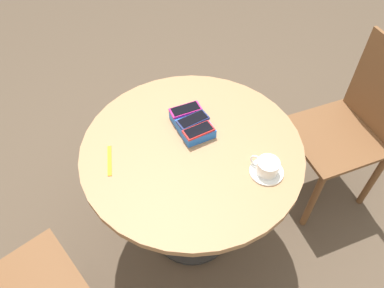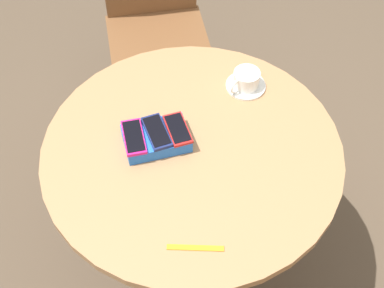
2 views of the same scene
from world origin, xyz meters
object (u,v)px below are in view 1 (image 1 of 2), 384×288
Objects in this scene: round_table at (192,165)px; chair_far_side at (348,128)px; phone_navy at (193,120)px; saucer at (266,172)px; phone_red at (199,130)px; coffee_cup at (267,166)px; lanyard_strap at (110,161)px; phone_magenta at (185,110)px; phone_box at (192,124)px.

chair_far_side is (0.19, 0.85, -0.10)m from round_table.
phone_navy is at bearing 144.12° from round_table.
saucer is 0.14× the size of chair_far_side.
phone_red is 1.12× the size of coffee_cup.
phone_magenta is at bearing 94.94° from lanyard_strap.
phone_magenta is at bearing -167.39° from coffee_cup.
phone_navy is (-0.09, 0.06, 0.17)m from round_table.
chair_far_side is at bearing 74.70° from lanyard_strap.
phone_magenta is at bearing -114.48° from chair_far_side.
phone_magenta is 1.07× the size of saucer.
phone_box is at bearing -156.56° from phone_navy.
phone_box is 1.47× the size of phone_magenta.
coffee_cup is at bearing 12.61° from phone_magenta.
phone_magenta is at bearing 171.14° from phone_box.
round_table is at bearing 68.24° from lanyard_strap.
phone_navy is 0.38m from saucer.
chair_far_side reaches higher than phone_magenta.
phone_red is at bearing -10.50° from phone_box.
phone_navy is 1.17× the size of coffee_cup.
chair_far_side is (0.22, 0.80, -0.27)m from phone_red.
chair_far_side is at bearing 65.52° from phone_magenta.
round_table is 6.92× the size of saucer.
phone_magenta is 0.14m from phone_red.
phone_red is at bearing -12.43° from phone_navy.
phone_navy reaches higher than phone_box.
round_table is 6.79× the size of phone_navy.
saucer is at bearing 12.66° from phone_magenta.
round_table is 1.00× the size of chair_far_side.
lanyard_strap is at bearing -129.24° from saucer.
coffee_cup is (0.30, 0.12, -0.01)m from phone_red.
saucer is 0.87× the size of lanyard_strap.
coffee_cup is at bearing 21.95° from phone_red.
phone_magenta is 0.89m from chair_far_side.
chair_far_side reaches higher than lanyard_strap.
saucer reaches higher than lanyard_strap.
phone_magenta is 1.05× the size of phone_navy.
lanyard_strap is at bearing -85.06° from phone_magenta.
phone_magenta is 0.07m from phone_navy.
round_table is 0.37m from lanyard_strap.
saucer is (0.27, 0.17, 0.13)m from round_table.
coffee_cup is (0.36, 0.11, -0.01)m from phone_navy.
lanyard_strap is (-0.40, -0.49, -0.00)m from saucer.
saucer is (0.30, 0.12, -0.04)m from phone_red.
phone_red is 0.98× the size of saucer.
chair_far_side reaches higher than coffee_cup.
round_table is 6.05× the size of lanyard_strap.
phone_box is 1.58× the size of saucer.
phone_red is 0.32m from saucer.
chair_far_side is (0.35, 0.78, -0.27)m from phone_magenta.
round_table is 0.21m from phone_navy.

